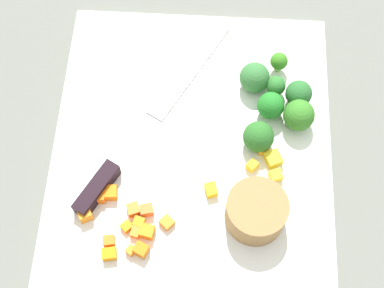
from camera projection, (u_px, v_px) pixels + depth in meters
name	position (u px, v px, depth m)	size (l,w,h in m)	color
ground_plane	(192.00, 151.00, 0.76)	(4.00, 4.00, 0.00)	slate
cutting_board	(192.00, 149.00, 0.76)	(0.43, 0.37, 0.01)	white
prep_bowl	(256.00, 212.00, 0.69)	(0.08, 0.08, 0.05)	olive
chef_knife	(126.00, 151.00, 0.74)	(0.31, 0.19, 0.02)	silver
carrot_dice_0	(167.00, 223.00, 0.70)	(0.01, 0.01, 0.01)	orange
carrot_dice_1	(136.00, 232.00, 0.70)	(0.01, 0.01, 0.01)	orange
carrot_dice_2	(110.00, 193.00, 0.71)	(0.02, 0.02, 0.01)	orange
carrot_dice_3	(127.00, 226.00, 0.70)	(0.01, 0.01, 0.01)	orange
carrot_dice_4	(134.00, 210.00, 0.71)	(0.01, 0.01, 0.01)	orange
carrot_dice_5	(131.00, 250.00, 0.69)	(0.01, 0.01, 0.01)	orange
carrot_dice_6	(139.00, 222.00, 0.70)	(0.01, 0.01, 0.01)	orange
carrot_dice_7	(109.00, 241.00, 0.69)	(0.01, 0.01, 0.01)	orange
carrot_dice_8	(85.00, 213.00, 0.70)	(0.02, 0.02, 0.02)	orange
carrot_dice_9	(147.00, 210.00, 0.71)	(0.02, 0.01, 0.01)	orange
carrot_dice_10	(147.00, 232.00, 0.69)	(0.02, 0.02, 0.02)	orange
carrot_dice_11	(109.00, 254.00, 0.68)	(0.01, 0.02, 0.01)	orange
carrot_dice_12	(99.00, 196.00, 0.71)	(0.02, 0.01, 0.02)	orange
carrot_dice_13	(141.00, 250.00, 0.68)	(0.02, 0.01, 0.02)	orange
pepper_dice_0	(264.00, 151.00, 0.74)	(0.01, 0.01, 0.01)	yellow
pepper_dice_1	(273.00, 159.00, 0.73)	(0.02, 0.02, 0.01)	yellow
pepper_dice_2	(211.00, 190.00, 0.72)	(0.01, 0.02, 0.01)	yellow
pepper_dice_3	(276.00, 176.00, 0.73)	(0.01, 0.01, 0.01)	yellow
pepper_dice_4	(252.00, 166.00, 0.73)	(0.01, 0.01, 0.01)	yellow
broccoli_floret_0	(279.00, 62.00, 0.78)	(0.02, 0.02, 0.03)	#96B465
broccoli_floret_1	(271.00, 106.00, 0.75)	(0.04, 0.04, 0.04)	#86C356
broccoli_floret_2	(258.00, 137.00, 0.73)	(0.04, 0.04, 0.04)	#84AE56
broccoli_floret_3	(299.00, 94.00, 0.76)	(0.04, 0.04, 0.04)	#80B561
broccoli_floret_4	(255.00, 78.00, 0.77)	(0.04, 0.04, 0.04)	#85C467
broccoli_floret_5	(276.00, 86.00, 0.77)	(0.03, 0.03, 0.03)	#80AD63
broccoli_floret_6	(299.00, 115.00, 0.75)	(0.04, 0.04, 0.04)	#86AF62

